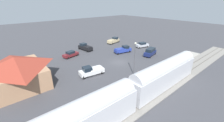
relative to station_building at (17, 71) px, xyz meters
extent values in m
plane|color=#424247|center=(-4.00, -22.00, -2.98)|extent=(200.00, 200.00, 0.00)
cube|color=gray|center=(-18.00, -22.00, -2.89)|extent=(4.80, 70.00, 0.18)
cube|color=#59544C|center=(-18.72, -22.00, -2.74)|extent=(0.10, 70.00, 0.12)
cube|color=#59544C|center=(-17.28, -22.00, -2.74)|extent=(0.10, 70.00, 0.12)
cube|color=#A8A399|center=(-14.00, -22.00, -2.83)|extent=(3.20, 46.00, 0.30)
cube|color=silver|center=(-18.00, -20.62, -0.83)|extent=(2.90, 17.44, 3.70)
cube|color=#19389E|center=(-16.54, -20.62, -1.13)|extent=(0.04, 16.04, 0.36)
cylinder|color=silver|center=(-18.00, -20.62, 0.92)|extent=(2.75, 16.74, 2.76)
cube|color=#19389E|center=(-16.54, -2.39, -1.13)|extent=(0.04, 16.04, 0.36)
cylinder|color=silver|center=(-18.00, -2.39, 0.92)|extent=(2.75, 16.74, 2.76)
cube|color=tan|center=(0.00, 0.00, -1.07)|extent=(10.88, 8.77, 3.83)
pyramid|color=#9E3828|center=(0.00, 0.00, 1.81)|extent=(11.68, 9.57, 1.93)
cube|color=#4C3323|center=(0.00, -4.41, -1.93)|extent=(1.10, 0.08, 2.10)
cylinder|color=#333338|center=(-13.31, -18.82, -2.26)|extent=(0.22, 0.22, 0.85)
cylinder|color=#2D72B7|center=(-13.31, -18.82, -1.52)|extent=(0.36, 0.36, 0.62)
sphere|color=tan|center=(-13.31, -18.82, -1.09)|extent=(0.24, 0.24, 0.24)
cylinder|color=#23284C|center=(-14.34, -20.29, -2.26)|extent=(0.22, 0.22, 0.85)
cylinder|color=green|center=(-14.34, -20.29, -1.52)|extent=(0.36, 0.36, 0.62)
sphere|color=tan|center=(-14.34, -20.29, -1.09)|extent=(0.24, 0.24, 0.24)
cube|color=silver|center=(0.56, -37.54, -2.26)|extent=(2.87, 4.81, 0.76)
cube|color=#19232D|center=(0.56, -37.54, -1.56)|extent=(2.09, 2.49, 0.64)
cylinder|color=black|center=(0.20, -35.70, -2.64)|extent=(0.22, 0.68, 0.68)
cylinder|color=black|center=(1.75, -36.09, -2.64)|extent=(0.22, 0.68, 0.68)
cylinder|color=black|center=(-0.63, -39.00, -2.64)|extent=(0.22, 0.68, 0.68)
cylinder|color=black|center=(0.93, -39.39, -2.64)|extent=(0.22, 0.68, 0.68)
cube|color=#283D9E|center=(0.86, -28.32, -2.14)|extent=(2.98, 5.68, 0.92)
cube|color=#19232D|center=(0.66, -29.32, -1.26)|extent=(2.03, 2.03, 0.84)
cylinder|color=black|center=(1.28, -30.59, -2.60)|extent=(0.22, 0.76, 0.76)
cylinder|color=black|center=(-0.41, -30.26, -2.60)|extent=(0.22, 0.76, 0.76)
cylinder|color=black|center=(2.12, -26.37, -2.60)|extent=(0.22, 0.76, 0.76)
cylinder|color=black|center=(0.43, -26.04, -2.60)|extent=(0.22, 0.76, 0.76)
cube|color=#283D9E|center=(1.04, -27.39, -1.58)|extent=(2.41, 3.28, 0.20)
cube|color=white|center=(-5.38, -12.77, -2.14)|extent=(2.71, 5.62, 0.92)
cube|color=#19232D|center=(-5.24, -11.76, -1.26)|extent=(1.95, 1.96, 0.84)
cylinder|color=black|center=(-5.93, -10.52, -2.60)|extent=(0.22, 0.76, 0.76)
cylinder|color=black|center=(-4.23, -10.77, -2.60)|extent=(0.22, 0.76, 0.76)
cylinder|color=black|center=(-6.54, -14.78, -2.60)|extent=(0.22, 0.76, 0.76)
cylinder|color=black|center=(-4.84, -15.02, -2.60)|extent=(0.22, 0.76, 0.76)
cube|color=white|center=(-5.52, -13.71, -1.58)|extent=(2.26, 3.20, 0.20)
cube|color=black|center=(10.68, -20.67, -2.14)|extent=(5.60, 2.62, 0.92)
cube|color=#19232D|center=(11.70, -20.54, -1.26)|extent=(1.93, 1.93, 0.84)
cylinder|color=black|center=(12.71, -19.55, -2.60)|extent=(0.22, 0.76, 0.76)
cylinder|color=black|center=(12.92, -21.25, -2.60)|extent=(0.22, 0.76, 0.76)
cylinder|color=black|center=(8.44, -20.08, -2.60)|extent=(0.22, 0.76, 0.76)
cylinder|color=black|center=(8.66, -21.79, -2.60)|extent=(0.22, 0.76, 0.76)
cube|color=black|center=(9.75, -20.79, -1.58)|extent=(3.18, 2.22, 0.20)
cube|color=maroon|center=(7.94, -14.15, -2.26)|extent=(2.75, 4.79, 0.76)
cube|color=#19232D|center=(7.94, -14.15, -1.56)|extent=(2.04, 2.45, 0.64)
cylinder|color=black|center=(6.80, -12.66, -2.64)|extent=(0.22, 0.68, 0.68)
cylinder|color=black|center=(8.36, -12.32, -2.64)|extent=(0.22, 0.68, 0.68)
cylinder|color=black|center=(7.52, -15.99, -2.64)|extent=(0.22, 0.68, 0.68)
cylinder|color=black|center=(9.08, -15.65, -2.64)|extent=(0.22, 0.68, 0.68)
cube|color=#C6B284|center=(11.27, -33.42, -2.14)|extent=(2.97, 5.68, 0.92)
cube|color=#19232D|center=(11.47, -34.43, -1.26)|extent=(2.03, 2.03, 0.84)
cylinder|color=black|center=(12.53, -35.36, -2.60)|extent=(0.22, 0.76, 0.76)
cylinder|color=black|center=(10.84, -35.70, -2.60)|extent=(0.22, 0.76, 0.76)
cylinder|color=black|center=(11.69, -31.15, -2.60)|extent=(0.22, 0.76, 0.76)
cylinder|color=black|center=(10.01, -31.48, -2.60)|extent=(0.22, 0.76, 0.76)
cube|color=#C6B284|center=(11.08, -32.49, -1.58)|extent=(2.41, 3.28, 0.20)
cube|color=navy|center=(-6.29, -32.64, -2.14)|extent=(3.02, 5.22, 1.00)
cube|color=#19232D|center=(-6.26, -32.78, -1.20)|extent=(2.45, 3.73, 0.88)
cylinder|color=black|center=(-7.56, -30.98, -2.64)|extent=(0.22, 0.68, 0.68)
cylinder|color=black|center=(-5.88, -30.59, -2.64)|extent=(0.22, 0.68, 0.68)
cylinder|color=black|center=(-6.70, -34.68, -2.64)|extent=(0.22, 0.68, 0.68)
cylinder|color=black|center=(-5.02, -34.29, -2.64)|extent=(0.22, 0.68, 0.68)
cylinder|color=#515156|center=(-11.20, -19.93, 0.49)|extent=(0.16, 0.16, 6.94)
sphere|color=#EAE5C6|center=(-11.20, -19.93, 4.14)|extent=(0.44, 0.44, 0.44)
camera|label=1|loc=(-29.69, 2.05, 12.07)|focal=23.09mm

